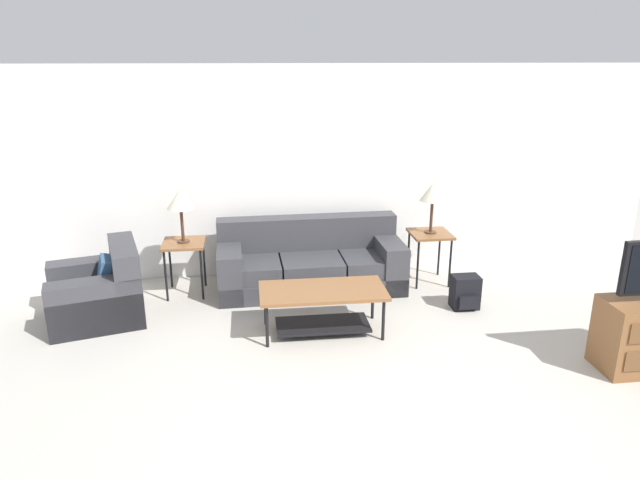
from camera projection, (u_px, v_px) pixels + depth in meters
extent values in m
plane|color=#B2ADA3|center=(390.00, 462.00, 3.96)|extent=(24.00, 24.00, 0.00)
cube|color=white|center=(322.00, 172.00, 7.10)|extent=(8.66, 0.06, 2.60)
cube|color=#38383D|center=(311.00, 280.00, 6.86)|extent=(2.21, 0.93, 0.22)
cube|color=#38383D|center=(249.00, 268.00, 6.67)|extent=(0.73, 0.80, 0.20)
cube|color=#38383D|center=(311.00, 264.00, 6.78)|extent=(0.73, 0.80, 0.20)
cube|color=#38383D|center=(371.00, 261.00, 6.88)|extent=(0.73, 0.80, 0.20)
cube|color=#38383D|center=(307.00, 232.00, 6.99)|extent=(2.19, 0.32, 0.40)
cube|color=#38383D|center=(230.00, 270.00, 6.67)|extent=(0.30, 0.88, 0.58)
cube|color=#38383D|center=(388.00, 262.00, 6.94)|extent=(0.30, 0.88, 0.58)
cube|color=#38383D|center=(96.00, 301.00, 6.05)|extent=(1.12, 1.13, 0.40)
cube|color=#38383D|center=(124.00, 262.00, 6.05)|extent=(0.49, 0.96, 0.40)
cube|color=#38383D|center=(94.00, 283.00, 6.32)|extent=(0.95, 0.49, 0.56)
cube|color=#38383D|center=(96.00, 306.00, 5.74)|extent=(0.95, 0.49, 0.56)
cube|color=#33567F|center=(104.00, 273.00, 6.00)|extent=(0.27, 0.38, 0.36)
cube|color=brown|center=(323.00, 291.00, 5.68)|extent=(1.26, 0.61, 0.04)
cylinder|color=black|center=(267.00, 326.00, 5.45)|extent=(0.03, 0.03, 0.43)
cylinder|color=black|center=(383.00, 320.00, 5.58)|extent=(0.03, 0.03, 0.43)
cylinder|color=black|center=(265.00, 305.00, 5.92)|extent=(0.03, 0.03, 0.43)
cylinder|color=black|center=(373.00, 300.00, 6.05)|extent=(0.03, 0.03, 0.43)
cube|color=black|center=(323.00, 325.00, 5.79)|extent=(0.94, 0.43, 0.02)
cube|color=brown|center=(184.00, 243.00, 6.58)|extent=(0.48, 0.49, 0.03)
cylinder|color=black|center=(166.00, 276.00, 6.45)|extent=(0.03, 0.03, 0.61)
cylinder|color=black|center=(202.00, 275.00, 6.50)|extent=(0.03, 0.03, 0.61)
cylinder|color=black|center=(170.00, 264.00, 6.85)|extent=(0.03, 0.03, 0.61)
cylinder|color=black|center=(204.00, 262.00, 6.89)|extent=(0.03, 0.03, 0.61)
cube|color=brown|center=(430.00, 234.00, 6.92)|extent=(0.48, 0.49, 0.03)
cylinder|color=black|center=(418.00, 265.00, 6.80)|extent=(0.03, 0.03, 0.61)
cylinder|color=black|center=(450.00, 264.00, 6.85)|extent=(0.03, 0.03, 0.61)
cylinder|color=black|center=(408.00, 254.00, 7.19)|extent=(0.03, 0.03, 0.61)
cylinder|color=black|center=(439.00, 252.00, 7.24)|extent=(0.03, 0.03, 0.61)
cylinder|color=#472D1E|center=(183.00, 241.00, 6.57)|extent=(0.14, 0.14, 0.02)
cylinder|color=#472D1E|center=(182.00, 225.00, 6.51)|extent=(0.04, 0.04, 0.38)
cone|color=beige|center=(180.00, 199.00, 6.41)|extent=(0.31, 0.31, 0.22)
cylinder|color=#472D1E|center=(430.00, 232.00, 6.91)|extent=(0.14, 0.14, 0.02)
cylinder|color=#472D1E|center=(431.00, 216.00, 6.85)|extent=(0.04, 0.04, 0.38)
cone|color=beige|center=(433.00, 192.00, 6.76)|extent=(0.31, 0.31, 0.22)
cube|color=black|center=(465.00, 292.00, 6.33)|extent=(0.30, 0.21, 0.37)
cube|color=black|center=(469.00, 303.00, 6.23)|extent=(0.22, 0.05, 0.15)
cylinder|color=black|center=(454.00, 286.00, 6.43)|extent=(0.02, 0.02, 0.28)
cylinder|color=black|center=(468.00, 286.00, 6.45)|extent=(0.02, 0.02, 0.28)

